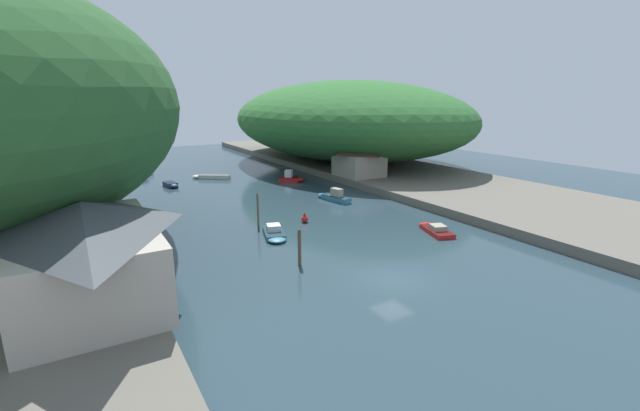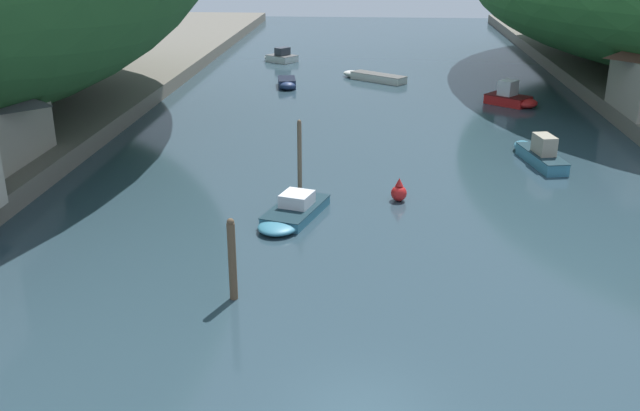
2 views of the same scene
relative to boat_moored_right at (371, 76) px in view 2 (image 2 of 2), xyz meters
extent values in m
plane|color=#283D47|center=(0.22, -15.98, -0.31)|extent=(130.00, 130.00, 0.00)
cube|color=silver|center=(0.63, -0.46, -0.01)|extent=(4.87, 4.08, 0.59)
ellipsoid|color=silver|center=(-1.40, 1.02, -0.01)|extent=(2.81, 2.55, 0.59)
cube|color=#504E4A|center=(0.63, -0.46, 0.30)|extent=(4.97, 4.16, 0.03)
cube|color=teal|center=(-3.07, -31.97, -0.09)|extent=(2.87, 4.24, 0.44)
ellipsoid|color=teal|center=(-3.63, -33.82, -0.09)|extent=(2.22, 2.36, 0.44)
cube|color=#132A33|center=(-3.07, -31.97, 0.15)|extent=(2.93, 4.32, 0.03)
cube|color=silver|center=(-3.04, -31.85, 0.44)|extent=(1.62, 1.67, 0.61)
cube|color=teal|center=(9.58, -23.39, 0.01)|extent=(2.07, 4.56, 0.64)
ellipsoid|color=teal|center=(9.15, -21.23, 0.01)|extent=(1.58, 2.39, 0.64)
cube|color=#132A33|center=(9.58, -23.39, 0.35)|extent=(2.11, 4.65, 0.03)
cube|color=#9E937F|center=(9.61, -23.52, 0.87)|extent=(1.15, 1.68, 1.06)
cube|color=red|center=(10.23, -8.62, 0.03)|extent=(3.50, 3.33, 0.67)
ellipsoid|color=red|center=(11.40, -9.59, 0.03)|extent=(2.27, 2.30, 0.67)
cube|color=#450A0A|center=(10.23, -8.62, 0.37)|extent=(3.57, 3.40, 0.03)
cube|color=silver|center=(10.15, -8.56, 0.92)|extent=(1.63, 1.66, 1.12)
cube|color=white|center=(-8.88, 8.68, 0.01)|extent=(3.30, 3.14, 0.63)
ellipsoid|color=white|center=(-9.96, 9.47, 0.01)|extent=(2.16, 2.28, 0.63)
cube|color=#525252|center=(-8.88, 8.68, 0.33)|extent=(3.37, 3.20, 0.03)
cube|color=#333842|center=(-8.82, 8.63, 0.71)|extent=(1.55, 1.65, 0.78)
cube|color=navy|center=(-6.95, -3.36, 0.03)|extent=(1.79, 2.82, 0.67)
ellipsoid|color=navy|center=(-6.74, -4.66, 0.03)|extent=(1.51, 1.51, 0.67)
cube|color=black|center=(-6.95, -3.36, 0.38)|extent=(1.83, 2.87, 0.03)
cylinder|color=brown|center=(-4.40, -39.89, 1.11)|extent=(0.28, 0.28, 2.84)
sphere|color=brown|center=(-4.40, -39.89, 2.59)|extent=(0.25, 0.25, 0.25)
cylinder|color=brown|center=(-3.26, -28.50, 1.41)|extent=(0.22, 0.22, 3.43)
sphere|color=brown|center=(-3.26, -28.50, 3.17)|extent=(0.19, 0.19, 0.19)
sphere|color=red|center=(1.60, -29.68, 0.07)|extent=(0.76, 0.76, 0.76)
cone|color=red|center=(1.60, -29.68, 0.64)|extent=(0.38, 0.38, 0.38)
camera|label=1|loc=(-19.30, -68.51, 13.01)|focal=24.00mm
camera|label=2|loc=(0.29, -61.67, 11.66)|focal=40.00mm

